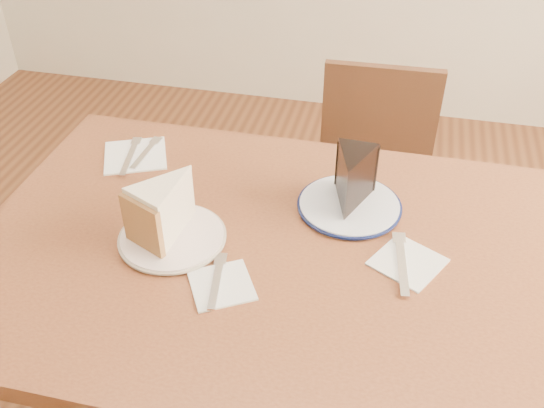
{
  "coord_description": "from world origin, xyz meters",
  "views": [
    {
      "loc": [
        0.18,
        -0.85,
        1.53
      ],
      "look_at": [
        -0.03,
        0.07,
        0.8
      ],
      "focal_mm": 40.0,
      "sensor_mm": 36.0,
      "label": 1
    }
  ],
  "objects_px": {
    "plate_navy": "(349,206)",
    "plate_cream": "(172,237)",
    "carrot_cake": "(170,208)",
    "chocolate_cake": "(351,183)",
    "chair_far": "(370,195)",
    "table": "(279,285)"
  },
  "relations": [
    {
      "from": "plate_navy",
      "to": "plate_cream",
      "type": "bearing_deg",
      "value": -150.93
    },
    {
      "from": "plate_cream",
      "to": "carrot_cake",
      "type": "bearing_deg",
      "value": 109.21
    },
    {
      "from": "chocolate_cake",
      "to": "chair_far",
      "type": "bearing_deg",
      "value": -90.05
    },
    {
      "from": "plate_cream",
      "to": "chair_far",
      "type": "bearing_deg",
      "value": 61.82
    },
    {
      "from": "carrot_cake",
      "to": "chocolate_cake",
      "type": "distance_m",
      "value": 0.37
    },
    {
      "from": "table",
      "to": "chocolate_cake",
      "type": "height_order",
      "value": "chocolate_cake"
    },
    {
      "from": "table",
      "to": "carrot_cake",
      "type": "height_order",
      "value": "carrot_cake"
    },
    {
      "from": "chair_far",
      "to": "plate_cream",
      "type": "height_order",
      "value": "chair_far"
    },
    {
      "from": "table",
      "to": "chocolate_cake",
      "type": "relative_size",
      "value": 10.09
    },
    {
      "from": "chair_far",
      "to": "chocolate_cake",
      "type": "height_order",
      "value": "chocolate_cake"
    },
    {
      "from": "plate_cream",
      "to": "plate_navy",
      "type": "relative_size",
      "value": 0.97
    },
    {
      "from": "plate_cream",
      "to": "plate_navy",
      "type": "xyz_separation_m",
      "value": [
        0.32,
        0.18,
        0.0
      ]
    },
    {
      "from": "plate_cream",
      "to": "plate_navy",
      "type": "distance_m",
      "value": 0.37
    },
    {
      "from": "carrot_cake",
      "to": "chocolate_cake",
      "type": "xyz_separation_m",
      "value": [
        0.33,
        0.16,
        0.0
      ]
    },
    {
      "from": "plate_cream",
      "to": "chocolate_cake",
      "type": "bearing_deg",
      "value": 29.17
    },
    {
      "from": "table",
      "to": "chocolate_cake",
      "type": "distance_m",
      "value": 0.25
    },
    {
      "from": "chair_far",
      "to": "plate_navy",
      "type": "height_order",
      "value": "chair_far"
    },
    {
      "from": "plate_navy",
      "to": "chocolate_cake",
      "type": "xyz_separation_m",
      "value": [
        -0.0,
        0.0,
        0.06
      ]
    },
    {
      "from": "chair_far",
      "to": "carrot_cake",
      "type": "xyz_separation_m",
      "value": [
        -0.35,
        -0.63,
        0.37
      ]
    },
    {
      "from": "table",
      "to": "plate_cream",
      "type": "xyz_separation_m",
      "value": [
        -0.21,
        -0.02,
        0.1
      ]
    },
    {
      "from": "chair_far",
      "to": "chocolate_cake",
      "type": "bearing_deg",
      "value": 85.38
    },
    {
      "from": "plate_navy",
      "to": "chocolate_cake",
      "type": "height_order",
      "value": "chocolate_cake"
    }
  ]
}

